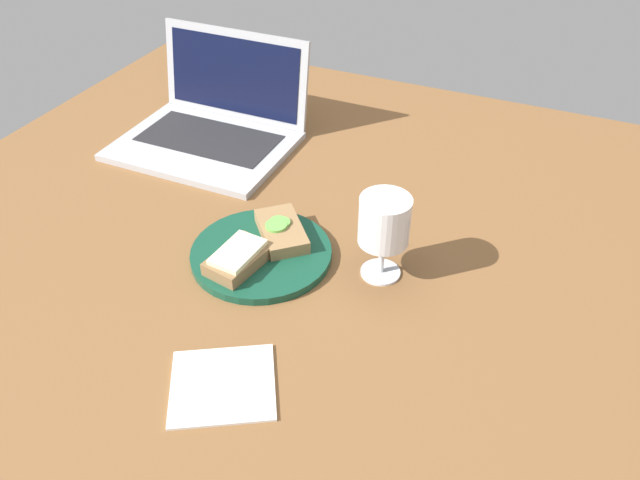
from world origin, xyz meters
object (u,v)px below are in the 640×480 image
at_px(wine_glass, 384,225).
at_px(napkin, 223,385).
at_px(plate, 261,253).
at_px(sandwich_with_cheese, 238,258).
at_px(sandwich_with_cucumber, 281,231).
at_px(laptop, 214,123).

distance_m(wine_glass, napkin, 0.32).
relative_size(plate, sandwich_with_cheese, 2.02).
bearing_deg(sandwich_with_cucumber, laptop, 138.01).
height_order(sandwich_with_cucumber, wine_glass, wine_glass).
bearing_deg(sandwich_with_cheese, sandwich_with_cucumber, 72.93).
xyz_separation_m(plate, sandwich_with_cheese, (-0.01, -0.05, 0.02)).
bearing_deg(plate, sandwich_with_cucumber, 73.17).
bearing_deg(napkin, plate, 107.26).
bearing_deg(sandwich_with_cucumber, plate, -106.83).
distance_m(plate, wine_glass, 0.21).
bearing_deg(sandwich_with_cucumber, napkin, -77.81).
height_order(plate, napkin, plate).
height_order(sandwich_with_cheese, napkin, sandwich_with_cheese).
height_order(sandwich_with_cucumber, laptop, laptop).
xyz_separation_m(wine_glass, laptop, (-0.46, 0.26, -0.06)).
xyz_separation_m(plate, wine_glass, (0.19, 0.04, 0.09)).
distance_m(sandwich_with_cucumber, napkin, 0.30).
xyz_separation_m(plate, sandwich_with_cucumber, (0.01, 0.05, 0.02)).
bearing_deg(sandwich_with_cheese, plate, 72.69).
distance_m(sandwich_with_cheese, laptop, 0.43).
relative_size(sandwich_with_cheese, wine_glass, 0.80).
relative_size(sandwich_with_cucumber, wine_glass, 0.93).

